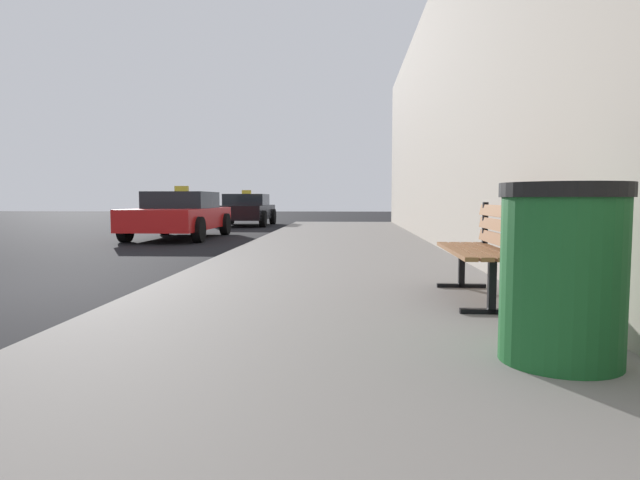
# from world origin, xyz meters

# --- Properties ---
(sidewalk) EXTENTS (4.00, 32.00, 0.15)m
(sidewalk) POSITION_xyz_m (4.00, 0.00, 0.07)
(sidewalk) COLOR gray
(sidewalk) RESTS_ON ground_plane
(building_wall) EXTENTS (0.70, 32.00, 5.44)m
(building_wall) POSITION_xyz_m (6.20, 0.00, 2.72)
(building_wall) COLOR #ADA393
(building_wall) RESTS_ON ground_plane
(bench) EXTENTS (0.53, 1.54, 0.89)m
(bench) POSITION_xyz_m (5.39, -0.69, 0.66)
(bench) COLOR brown
(bench) RESTS_ON sidewalk
(trash_bin) EXTENTS (0.70, 0.70, 1.01)m
(trash_bin) POSITION_xyz_m (5.34, -2.59, 0.66)
(trash_bin) COLOR #195926
(trash_bin) RESTS_ON sidewalk
(car_red) EXTENTS (2.06, 4.46, 1.43)m
(car_red) POSITION_xyz_m (-0.48, 8.79, 0.65)
(car_red) COLOR red
(car_red) RESTS_ON ground_plane
(car_black) EXTENTS (2.04, 4.08, 1.43)m
(car_black) POSITION_xyz_m (-0.02, 15.82, 0.65)
(car_black) COLOR black
(car_black) RESTS_ON ground_plane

